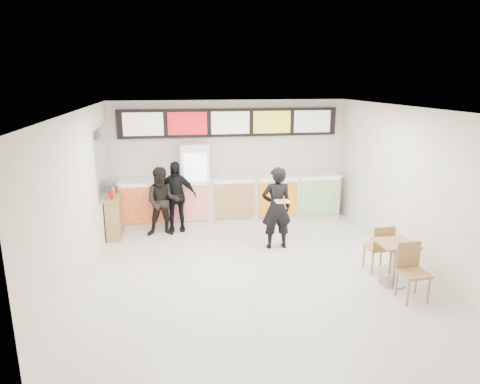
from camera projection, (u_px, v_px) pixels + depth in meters
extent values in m
plane|color=beige|center=(257.00, 271.00, 8.03)|extent=(7.00, 7.00, 0.00)
plane|color=white|center=(259.00, 109.00, 7.27)|extent=(7.00, 7.00, 0.00)
plane|color=silver|center=(230.00, 159.00, 10.98)|extent=(6.00, 0.00, 6.00)
plane|color=silver|center=(83.00, 202.00, 7.16)|extent=(0.00, 7.00, 7.00)
plane|color=silver|center=(412.00, 187.00, 8.13)|extent=(0.00, 7.00, 7.00)
cube|color=silver|center=(232.00, 199.00, 10.84)|extent=(5.50, 0.70, 1.10)
cube|color=silver|center=(232.00, 177.00, 10.70)|extent=(5.56, 0.76, 0.04)
cube|color=red|center=(143.00, 205.00, 10.11)|extent=(0.99, 0.02, 0.90)
cube|color=#E83383|center=(189.00, 203.00, 10.29)|extent=(0.99, 0.02, 0.90)
cube|color=brown|center=(235.00, 201.00, 10.47)|extent=(0.99, 0.02, 0.90)
cube|color=yellow|center=(278.00, 199.00, 10.65)|extent=(0.99, 0.02, 0.90)
cube|color=green|center=(320.00, 197.00, 10.82)|extent=(0.99, 0.02, 0.90)
cube|color=black|center=(230.00, 123.00, 10.67)|extent=(5.50, 0.12, 0.70)
cube|color=white|center=(143.00, 124.00, 10.26)|extent=(0.95, 0.02, 0.55)
cube|color=red|center=(187.00, 123.00, 10.43)|extent=(0.95, 0.02, 0.55)
cube|color=white|center=(230.00, 123.00, 10.60)|extent=(0.95, 0.02, 0.55)
cube|color=yellow|center=(272.00, 122.00, 10.77)|extent=(0.95, 0.02, 0.55)
cube|color=silver|center=(312.00, 121.00, 10.94)|extent=(0.95, 0.02, 0.55)
cube|color=white|center=(195.00, 183.00, 10.60)|extent=(0.70, 0.65, 2.00)
cube|color=white|center=(196.00, 184.00, 10.26)|extent=(0.54, 0.02, 1.50)
cylinder|color=#1D8B19|center=(188.00, 208.00, 10.42)|extent=(0.07, 0.07, 0.22)
cylinder|color=#FF4915|center=(193.00, 208.00, 10.44)|extent=(0.07, 0.07, 0.22)
cylinder|color=red|center=(199.00, 208.00, 10.46)|extent=(0.07, 0.07, 0.22)
cylinder|color=#1748B1|center=(205.00, 207.00, 10.49)|extent=(0.07, 0.07, 0.22)
cylinder|color=#FF4915|center=(187.00, 193.00, 10.32)|extent=(0.07, 0.07, 0.22)
cylinder|color=red|center=(193.00, 193.00, 10.34)|extent=(0.07, 0.07, 0.22)
cylinder|color=#1748B1|center=(199.00, 193.00, 10.37)|extent=(0.07, 0.07, 0.22)
cylinder|color=#1D8B19|center=(204.00, 192.00, 10.39)|extent=(0.07, 0.07, 0.22)
cylinder|color=red|center=(187.00, 178.00, 10.23)|extent=(0.07, 0.07, 0.22)
cylinder|color=#1748B1|center=(192.00, 178.00, 10.25)|extent=(0.07, 0.07, 0.22)
cylinder|color=#1D8B19|center=(198.00, 177.00, 10.27)|extent=(0.07, 0.07, 0.22)
cylinder|color=#FF4915|center=(204.00, 177.00, 10.29)|extent=(0.07, 0.07, 0.22)
cylinder|color=#1748B1|center=(186.00, 162.00, 10.13)|extent=(0.07, 0.07, 0.22)
cylinder|color=#1D8B19|center=(192.00, 162.00, 10.15)|extent=(0.07, 0.07, 0.22)
cylinder|color=#FF4915|center=(198.00, 162.00, 10.17)|extent=(0.07, 0.07, 0.22)
cylinder|color=red|center=(204.00, 162.00, 10.20)|extent=(0.07, 0.07, 0.22)
cube|color=#B2B7BF|center=(103.00, 161.00, 9.44)|extent=(0.01, 2.00, 1.50)
imported|color=black|center=(276.00, 208.00, 8.96)|extent=(0.64, 0.42, 1.76)
imported|color=black|center=(163.00, 202.00, 9.71)|extent=(0.80, 0.63, 1.60)
imported|color=black|center=(175.00, 196.00, 10.02)|extent=(0.99, 0.43, 1.67)
cube|color=beige|center=(282.00, 201.00, 8.46)|extent=(0.28, 0.28, 0.01)
cone|color=#CC7233|center=(282.00, 201.00, 8.46)|extent=(0.36, 0.36, 0.02)
cube|color=#A6804B|center=(396.00, 243.00, 7.34)|extent=(0.65, 0.65, 0.04)
cylinder|color=gray|center=(394.00, 264.00, 7.44)|extent=(0.08, 0.08, 0.75)
cylinder|color=gray|center=(392.00, 283.00, 7.53)|extent=(0.46, 0.46, 0.03)
cube|color=#A6804B|center=(414.00, 273.00, 6.87)|extent=(0.45, 0.45, 0.04)
cube|color=#A6804B|center=(409.00, 254.00, 7.00)|extent=(0.42, 0.04, 0.44)
cube|color=#A6804B|center=(378.00, 247.00, 7.96)|extent=(0.45, 0.45, 0.04)
cube|color=#A6804B|center=(384.00, 238.00, 7.71)|extent=(0.42, 0.04, 0.44)
cube|color=#A6804B|center=(114.00, 218.00, 9.69)|extent=(0.30, 0.80, 0.90)
cube|color=#A6804B|center=(113.00, 198.00, 9.57)|extent=(0.34, 0.84, 0.04)
cylinder|color=red|center=(111.00, 196.00, 9.33)|extent=(0.06, 0.06, 0.18)
cylinder|color=red|center=(112.00, 194.00, 9.49)|extent=(0.06, 0.06, 0.18)
cylinder|color=yellow|center=(113.00, 192.00, 9.66)|extent=(0.06, 0.06, 0.18)
cylinder|color=brown|center=(114.00, 190.00, 9.81)|extent=(0.06, 0.06, 0.18)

